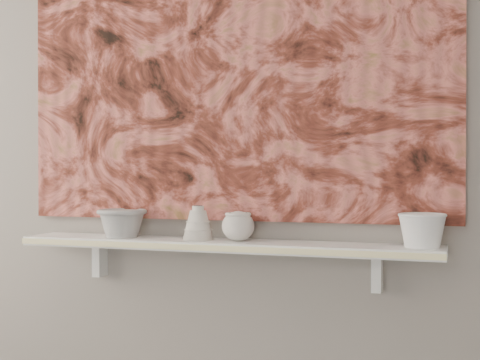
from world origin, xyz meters
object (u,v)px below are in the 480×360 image
at_px(shelf, 222,245).
at_px(bell_vessel, 198,223).
at_px(painting, 230,57).
at_px(bowl_grey, 122,223).
at_px(bowl_white, 422,230).
at_px(cup_cream, 238,226).

relative_size(shelf, bell_vessel, 12.48).
bearing_deg(painting, bowl_grey, -167.58).
relative_size(bowl_grey, bowl_white, 1.21).
height_order(painting, bowl_grey, painting).
distance_m(shelf, bell_vessel, 0.11).
relative_size(bowl_grey, bell_vessel, 1.53).
height_order(cup_cream, bell_vessel, bell_vessel).
xyz_separation_m(painting, bell_vessel, (-0.08, -0.08, -0.55)).
height_order(painting, cup_cream, painting).
distance_m(painting, bowl_grey, 0.67).
distance_m(bowl_grey, bell_vessel, 0.28).
relative_size(painting, bowl_white, 10.59).
height_order(shelf, cup_cream, cup_cream).
bearing_deg(bell_vessel, bowl_grey, 180.00).
relative_size(cup_cream, bowl_white, 0.74).
relative_size(bell_vessel, bowl_white, 0.79).
distance_m(shelf, bowl_grey, 0.37).
xyz_separation_m(cup_cream, bell_vessel, (-0.14, 0.00, 0.01)).
height_order(painting, bell_vessel, painting).
xyz_separation_m(bell_vessel, bowl_white, (0.71, 0.00, -0.00)).
xyz_separation_m(painting, cup_cream, (0.05, -0.08, -0.56)).
height_order(shelf, bowl_white, bowl_white).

